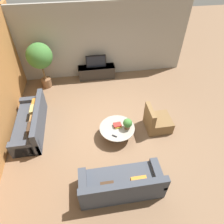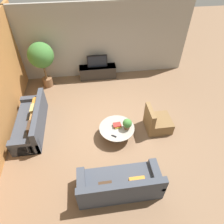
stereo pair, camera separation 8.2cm
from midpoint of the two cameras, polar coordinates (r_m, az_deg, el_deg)
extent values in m
plane|color=brown|center=(6.82, -0.90, -3.71)|extent=(24.00, 24.00, 0.00)
cube|color=#A39E93|center=(8.61, -4.34, 19.46)|extent=(7.40, 0.12, 3.00)
cube|color=#2D2823|center=(8.90, -4.68, 11.28)|extent=(1.54, 0.48, 0.53)
cube|color=#2D2823|center=(8.77, -4.77, 12.69)|extent=(1.57, 0.50, 0.02)
cube|color=black|center=(8.63, -4.88, 14.23)|extent=(0.84, 0.08, 0.52)
cube|color=black|center=(8.60, -4.85, 14.10)|extent=(0.77, 0.00, 0.47)
cube|color=black|center=(8.76, -4.78, 12.81)|extent=(0.25, 0.13, 0.02)
cylinder|color=#756656|center=(6.50, 1.05, -6.68)|extent=(0.60, 0.60, 0.02)
cylinder|color=#756656|center=(6.37, 1.07, -5.68)|extent=(0.10, 0.10, 0.37)
cylinder|color=gray|center=(6.23, 1.09, -4.53)|extent=(1.10, 1.10, 0.02)
cube|color=#3D424C|center=(7.07, -22.59, -3.44)|extent=(0.84, 2.19, 0.42)
cube|color=#3D424C|center=(6.70, -20.76, -0.72)|extent=(0.16, 2.19, 0.42)
cube|color=#3D424C|center=(7.74, -21.74, 2.20)|extent=(0.84, 0.20, 0.54)
cube|color=#3D424C|center=(6.40, -23.91, -9.53)|extent=(0.84, 0.20, 0.54)
cube|color=orange|center=(7.21, -21.35, 2.05)|extent=(0.17, 0.32, 0.31)
cube|color=tan|center=(6.91, -21.78, 0.03)|extent=(0.18, 0.38, 0.35)
cube|color=olive|center=(6.65, -22.13, -2.49)|extent=(0.14, 0.31, 0.29)
cube|color=#422D1E|center=(6.36, -22.66, -4.81)|extent=(0.15, 0.39, 0.36)
cube|color=#3D424C|center=(5.37, 2.09, -19.87)|extent=(2.08, 0.84, 0.42)
cube|color=#3D424C|center=(4.85, 3.00, -21.20)|extent=(2.08, 0.16, 0.42)
cube|color=#3D424C|center=(5.50, 12.26, -17.82)|extent=(0.20, 0.84, 0.54)
cube|color=#3D424C|center=(5.31, -8.62, -20.80)|extent=(0.20, 0.84, 0.54)
cube|color=orange|center=(5.01, 6.99, -19.07)|extent=(0.37, 0.14, 0.34)
cube|color=#422D1E|center=(4.95, -1.89, -20.51)|extent=(0.31, 0.12, 0.28)
cube|color=brown|center=(6.77, 12.68, -3.05)|extent=(0.80, 0.76, 0.40)
cube|color=brown|center=(6.37, 10.48, -0.76)|extent=(0.14, 0.76, 0.46)
cylinder|color=brown|center=(8.82, -18.42, 8.02)|extent=(0.39, 0.39, 0.36)
cylinder|color=brown|center=(8.58, -19.10, 10.47)|extent=(0.08, 0.08, 0.54)
ellipsoid|color=#3D7533|center=(8.22, -20.32, 14.81)|extent=(0.96, 0.96, 0.96)
cylinder|color=brown|center=(6.19, 4.01, -4.26)|extent=(0.17, 0.17, 0.10)
sphere|color=#3D7533|center=(6.06, 4.09, -3.18)|extent=(0.28, 0.28, 0.28)
cube|color=gold|center=(6.24, 1.24, -3.94)|extent=(0.22, 0.23, 0.04)
cube|color=#A32823|center=(6.21, 1.17, -3.64)|extent=(0.26, 0.21, 0.04)
cube|color=black|center=(5.99, 0.32, -6.87)|extent=(0.15, 0.13, 0.02)
camera|label=1|loc=(0.04, -90.36, -0.35)|focal=32.00mm
camera|label=2|loc=(0.04, 89.64, 0.35)|focal=32.00mm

